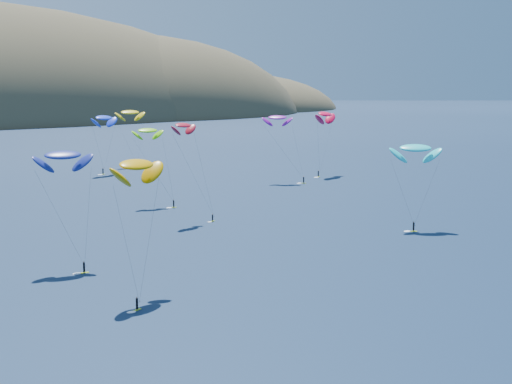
{
  "coord_description": "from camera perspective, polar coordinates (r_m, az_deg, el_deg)",
  "views": [
    {
      "loc": [
        -62.94,
        -39.98,
        31.95
      ],
      "look_at": [
        13.71,
        80.0,
        9.0
      ],
      "focal_mm": 50.0,
      "sensor_mm": 36.0,
      "label": 1
    }
  ],
  "objects": [
    {
      "name": "kitesurfer_5",
      "position": [
        156.48,
        12.65,
        3.45
      ],
      "size": [
        11.42,
        9.97,
        19.94
      ],
      "rotation": [
        0.0,
        0.0,
        -0.6
      ],
      "color": "#AED517",
      "rests_on": "ground"
    },
    {
      "name": "kitesurfer_4",
      "position": [
        244.83,
        -12.08,
        5.83
      ],
      "size": [
        11.78,
        9.01,
        21.61
      ],
      "rotation": [
        0.0,
        0.0,
        0.44
      ],
      "color": "#AED517",
      "rests_on": "ground"
    },
    {
      "name": "kitesurfer_2",
      "position": [
        107.16,
        -9.54,
        2.17
      ],
      "size": [
        11.13,
        13.75,
        21.99
      ],
      "rotation": [
        0.0,
        0.0,
        0.43
      ],
      "color": "#AED517",
      "rests_on": "ground"
    },
    {
      "name": "kitesurfer_11",
      "position": [
        264.34,
        -10.05,
        6.29
      ],
      "size": [
        10.89,
        12.61,
        22.38
      ],
      "rotation": [
        0.0,
        0.0,
        -0.06
      ],
      "color": "#AED517",
      "rests_on": "ground"
    },
    {
      "name": "kitesurfer_6",
      "position": [
        221.07,
        1.73,
        5.97
      ],
      "size": [
        9.63,
        14.14,
        22.22
      ],
      "rotation": [
        0.0,
        0.0,
        -0.62
      ],
      "color": "#AED517",
      "rests_on": "ground"
    },
    {
      "name": "kitesurfer_8",
      "position": [
        237.81,
        5.55,
        6.22
      ],
      "size": [
        13.27,
        10.28,
        23.05
      ],
      "rotation": [
        0.0,
        0.0,
        0.44
      ],
      "color": "#AED517",
      "rests_on": "ground"
    },
    {
      "name": "kitesurfer_10",
      "position": [
        125.42,
        -15.2,
        2.86
      ],
      "size": [
        9.98,
        10.78,
        21.59
      ],
      "rotation": [
        0.0,
        0.0,
        -0.11
      ],
      "color": "#AED517",
      "rests_on": "ground"
    },
    {
      "name": "kitesurfer_3",
      "position": [
        182.4,
        -8.67,
        4.87
      ],
      "size": [
        8.13,
        11.38,
        20.87
      ],
      "rotation": [
        0.0,
        0.0,
        -0.13
      ],
      "color": "#AED517",
      "rests_on": "ground"
    },
    {
      "name": "kitesurfer_9",
      "position": [
        160.72,
        -5.84,
        5.32
      ],
      "size": [
        8.63,
        9.2,
        23.4
      ],
      "rotation": [
        0.0,
        0.0,
        0.39
      ],
      "color": "#AED517",
      "rests_on": "ground"
    }
  ]
}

